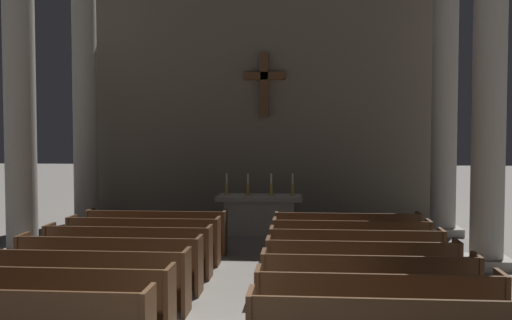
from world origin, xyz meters
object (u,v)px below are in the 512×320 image
Objects in this scene: altar at (260,214)px; pew_right_row_5 at (356,255)px; pew_left_row_6 at (144,240)px; pew_right_row_3 at (369,286)px; pew_left_row_2 at (56,300)px; candlestick_inner_left at (248,188)px; pew_left_row_7 at (157,231)px; column_left_second at (20,99)px; pew_left_row_4 at (109,264)px; pew_left_row_5 at (128,251)px; pew_right_row_2 at (378,308)px; column_right_third at (444,105)px; pew_right_row_7 at (347,234)px; candlestick_inner_right at (271,189)px; column_right_second at (489,97)px; candlestick_outer_left at (227,188)px; candlestick_outer_right at (293,189)px; column_left_third at (85,106)px; pew_right_row_4 at (361,269)px; pew_left_row_3 at (86,280)px; pew_right_row_6 at (351,243)px.

pew_right_row_5 is at bearing -66.24° from altar.
pew_right_row_5 is (4.11, -1.06, 0.00)m from pew_left_row_6.
pew_right_row_3 is at bearing -90.00° from pew_right_row_5.
candlestick_inner_left is at bearing 77.37° from pew_left_row_2.
pew_left_row_7 is at bearing 152.83° from pew_right_row_5.
pew_right_row_3 is at bearing -26.78° from column_left_second.
pew_right_row_5 is 0.45× the size of column_left_second.
candlestick_inner_left is at bearing 55.55° from pew_left_row_7.
pew_right_row_5 is (4.11, 1.06, 0.00)m from pew_left_row_4.
pew_left_row_5 is 5.04m from candlestick_inner_left.
pew_left_row_7 is at bearing 134.24° from pew_right_row_3.
pew_right_row_3 is at bearing 90.00° from pew_right_row_2.
pew_left_row_2 is at bearing -104.70° from altar.
pew_left_row_4 is at bearing -90.00° from pew_left_row_6.
pew_right_row_2 is 0.45× the size of column_right_third.
pew_left_row_6 is 4.25m from pew_right_row_7.
candlestick_inner_right reaches higher than pew_left_row_5.
pew_left_row_7 is (0.00, 2.11, 0.00)m from pew_left_row_5.
pew_right_row_2 is at bearing -120.59° from column_right_second.
pew_left_row_4 is 4.25m from pew_right_row_5.
pew_right_row_3 is 7.04m from candlestick_inner_right.
pew_right_row_7 is 3.94m from candlestick_outer_left.
candlestick_outer_right is at bearing 51.20° from pew_left_row_6.
pew_right_row_3 is (4.11, -2.11, 0.00)m from pew_left_row_5.
candlestick_outer_left is at bearing 121.89° from pew_right_row_5.
candlestick_inner_left is (1.76, 3.61, 0.71)m from pew_left_row_6.
pew_right_row_2 is 8.58m from column_left_second.
pew_left_row_5 is at bearing 152.83° from pew_right_row_3.
column_left_third is 12.17× the size of candlestick_outer_right.
pew_left_row_4 is 5.43× the size of candlestick_inner_left.
pew_left_row_7 is at bearing -115.23° from candlestick_outer_left.
pew_left_row_2 is 4.62m from pew_right_row_4.
pew_right_row_3 is 6.92m from candlestick_outer_right.
candlestick_inner_right is (-1.76, 4.67, 0.71)m from pew_right_row_5.
candlestick_outer_left reaches higher than pew_left_row_5.
candlestick_inner_left reaches higher than altar.
pew_left_row_2 is 8.06m from candlestick_inner_left.
column_left_second reaches higher than pew_left_row_6.
pew_left_row_6 is 1.06m from pew_left_row_7.
column_left_second is 12.17× the size of candlestick_inner_right.
altar reaches higher than pew_right_row_5.
candlestick_outer_right is at bearing 31.33° from column_left_second.
pew_left_row_3 is 3.17m from pew_left_row_6.
pew_left_row_3 is 7.21m from candlestick_inner_right.
candlestick_outer_left is at bearing 113.20° from pew_right_row_3.
column_right_third reaches higher than pew_left_row_4.
pew_right_row_4 is 6.03m from candlestick_inner_right.
candlestick_outer_left reaches higher than pew_left_row_4.
pew_left_row_6 is 5.43× the size of candlestick_inner_left.
candlestick_outer_left is at bearing 128.80° from pew_right_row_6.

